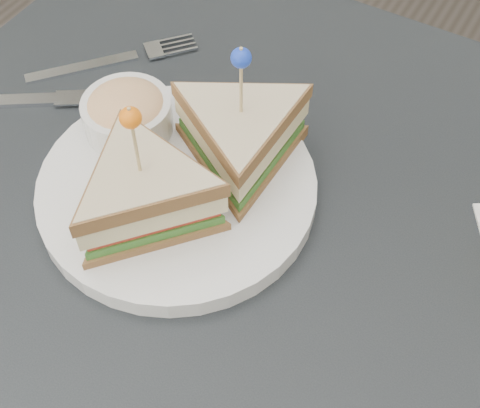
# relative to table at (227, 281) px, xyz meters

# --- Properties ---
(table) EXTENTS (0.80, 0.80, 0.75)m
(table) POSITION_rel_table_xyz_m (0.00, 0.00, 0.00)
(table) COLOR black
(table) RESTS_ON ground
(plate_meal) EXTENTS (0.34, 0.34, 0.16)m
(plate_meal) POSITION_rel_table_xyz_m (-0.06, 0.03, 0.12)
(plate_meal) COLOR white
(plate_meal) RESTS_ON table
(cutlery_fork) EXTENTS (0.15, 0.17, 0.01)m
(cutlery_fork) POSITION_rel_table_xyz_m (-0.24, 0.16, 0.08)
(cutlery_fork) COLOR silver
(cutlery_fork) RESTS_ON table
(cutlery_knife) EXTENTS (0.20, 0.14, 0.01)m
(cutlery_knife) POSITION_rel_table_xyz_m (-0.25, 0.07, 0.08)
(cutlery_knife) COLOR silver
(cutlery_knife) RESTS_ON table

